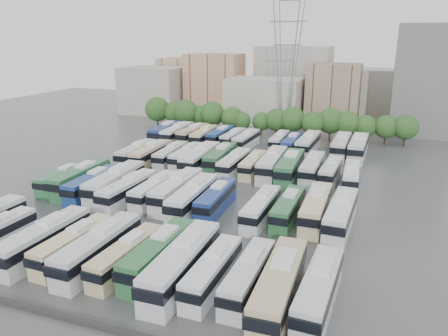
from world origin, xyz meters
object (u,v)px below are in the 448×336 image
(bus_r1_s2, at_px, (93,184))
(bus_r2_s11, at_px, (312,168))
(bus_r1_s1, at_px, (80,178))
(bus_r2_s2, at_px, (151,154))
(bus_r1_s3, at_px, (115,183))
(bus_r2_s4, at_px, (187,156))
(bus_r2_s5, at_px, (200,159))
(bus_r3_s0, at_px, (165,132))
(bus_r0_s11, at_px, (248,276))
(bus_r2_s9, at_px, (272,164))
(bus_r0_s9, at_px, (182,263))
(bus_r3_s12, at_px, (341,146))
(bus_r2_s7, at_px, (234,163))
(bus_r3_s6, at_px, (246,140))
(bus_r2_s3, at_px, (171,155))
(bus_r2_s8, at_px, (253,164))
(bus_r3_s2, at_px, (193,134))
(bus_r1_s7, at_px, (193,197))
(bus_r3_s13, at_px, (358,147))
(bus_r2_s12, at_px, (331,171))
(bus_r3_s3, at_px, (204,136))
(bus_r3_s8, at_px, (279,141))
(bus_r1_s4, at_px, (128,190))
(bus_r3_s9, at_px, (292,144))
(bus_r1_s11, at_px, (288,208))
(bus_r2_s6, at_px, (220,158))
(bus_r1_s10, at_px, (261,208))
(bus_r0_s13, at_px, (319,290))
(bus_r0_s7, at_px, (127,255))
(apartment_tower, at_px, (425,80))
(bus_r2_s13, at_px, (351,176))
(bus_r1_s5, at_px, (154,190))
(bus_r0_s5, at_px, (73,244))
(bus_r3_s10, at_px, (308,144))
(bus_r1_s0, at_px, (63,178))
(bus_r1_s12, at_px, (316,208))
(bus_r0_s4, at_px, (44,239))
(bus_r0_s10, at_px, (213,271))
(bus_r1_s8, at_px, (216,199))
(electricity_pylon, at_px, (287,55))
(bus_r3_s1, at_px, (177,133))
(bus_r0_s6, at_px, (99,248))
(bus_r3_s5, at_px, (233,138))
(bus_r1_s13, at_px, (341,214))

(bus_r1_s2, xyz_separation_m, bus_r2_s11, (29.91, 19.46, 0.07))
(bus_r1_s1, height_order, bus_r2_s2, bus_r1_s1)
(bus_r1_s3, height_order, bus_r2_s4, bus_r1_s3)
(bus_r2_s5, xyz_separation_m, bus_r3_s0, (-16.61, 18.47, -0.12))
(bus_r0_s11, distance_m, bus_r2_s9, 36.49)
(bus_r0_s9, height_order, bus_r3_s12, bus_r0_s9)
(bus_r1_s3, relative_size, bus_r2_s7, 1.16)
(bus_r1_s1, height_order, bus_r3_s6, bus_r1_s1)
(bus_r2_s3, bearing_deg, bus_r2_s8, -4.14)
(bus_r3_s0, bearing_deg, bus_r3_s2, 1.98)
(bus_r1_s7, xyz_separation_m, bus_r3_s13, (19.58, 36.47, 0.11))
(bus_r2_s12, height_order, bus_r3_s6, bus_r3_s6)
(bus_r3_s3, distance_m, bus_r3_s8, 16.73)
(bus_r1_s4, height_order, bus_r3_s9, bus_r1_s4)
(bus_r1_s3, bearing_deg, bus_r2_s9, 39.92)
(bus_r2_s4, xyz_separation_m, bus_r3_s6, (6.55, 16.16, 0.00))
(bus_r1_s11, height_order, bus_r2_s6, bus_r2_s6)
(bus_r1_s10, bearing_deg, bus_r2_s8, 110.56)
(bus_r2_s2, bearing_deg, bus_r2_s4, 14.19)
(bus_r0_s13, bearing_deg, bus_r1_s3, 153.26)
(bus_r1_s3, distance_m, bus_r3_s6, 36.07)
(bus_r0_s7, bearing_deg, bus_r3_s8, 89.64)
(apartment_tower, bearing_deg, bus_r2_s13, -104.91)
(bus_r1_s7, bearing_deg, bus_r2_s9, 70.94)
(bus_r1_s1, distance_m, bus_r2_s12, 40.49)
(bus_r1_s5, distance_m, bus_r1_s11, 19.85)
(bus_r0_s5, relative_size, bus_r2_s2, 0.89)
(bus_r3_s10, bearing_deg, bus_r1_s0, -131.09)
(bus_r1_s12, height_order, bus_r3_s0, bus_r3_s0)
(bus_r0_s4, distance_m, bus_r2_s8, 38.86)
(bus_r1_s11, bearing_deg, bus_r2_s8, 120.21)
(bus_r0_s4, bearing_deg, bus_r3_s2, 98.19)
(bus_r1_s7, bearing_deg, bus_r3_s6, 94.68)
(bus_r0_s10, bearing_deg, bus_r2_s13, 74.58)
(bus_r0_s13, relative_size, bus_r1_s5, 1.08)
(bus_r2_s13, xyz_separation_m, bus_r3_s10, (-10.00, 18.07, 0.32))
(bus_r1_s11, height_order, bus_r2_s7, bus_r2_s7)
(bus_r0_s11, relative_size, bus_r0_s13, 0.92)
(bus_r1_s8, relative_size, bus_r2_s7, 0.98)
(electricity_pylon, relative_size, bus_r3_s1, 2.60)
(bus_r1_s1, bearing_deg, bus_r0_s6, -49.38)
(bus_r3_s5, xyz_separation_m, bus_r3_s8, (10.18, 0.72, 0.01))
(bus_r2_s2, distance_m, bus_r3_s6, 22.30)
(bus_r1_s2, bearing_deg, bus_r3_s9, 56.25)
(bus_r1_s3, bearing_deg, bus_r2_s7, 49.99)
(bus_r1_s7, distance_m, bus_r1_s13, 19.74)
(bus_r1_s11, distance_m, bus_r2_s5, 25.94)
(bus_r1_s1, height_order, bus_r1_s8, bus_r1_s1)
(bus_r0_s5, xyz_separation_m, bus_r3_s1, (-13.37, 53.14, 0.27))
(bus_r3_s2, bearing_deg, bus_r1_s5, -72.61)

